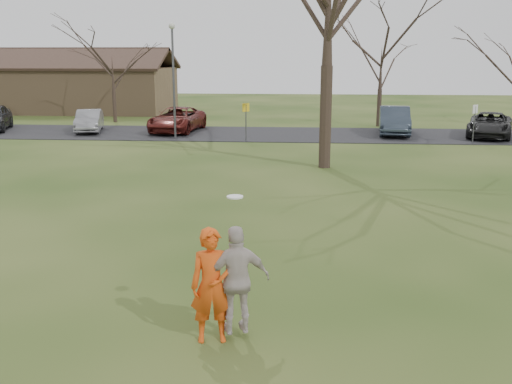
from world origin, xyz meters
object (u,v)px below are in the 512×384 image
at_px(car_2, 177,119).
at_px(lamp_post, 173,67).
at_px(car_6, 490,125).
at_px(building, 48,87).
at_px(catching_play, 237,280).
at_px(car_1, 89,121).
at_px(car_5, 394,120).
at_px(player_defender, 212,286).

distance_m(car_2, lamp_post, 4.48).
distance_m(car_6, building, 34.35).
bearing_deg(catching_play, lamp_post, 104.80).
xyz_separation_m(car_6, building, (-31.64, 13.32, 1.20)).
distance_m(car_6, lamp_post, 18.07).
distance_m(car_1, car_5, 18.26).
bearing_deg(lamp_post, catching_play, -75.20).
bearing_deg(car_5, building, 160.57).
bearing_deg(car_2, building, 143.95).
bearing_deg(building, car_1, -57.73).
bearing_deg(player_defender, catching_play, 3.22).
relative_size(car_1, catching_play, 1.72).
bearing_deg(car_2, lamp_post, -73.26).
bearing_deg(catching_play, car_6, 65.17).
height_order(car_5, building, building).
bearing_deg(car_6, building, 175.80).
height_order(player_defender, car_1, player_defender).
distance_m(player_defender, catching_play, 0.43).
bearing_deg(car_2, player_defender, -70.00).
xyz_separation_m(car_1, car_2, (5.30, 0.49, 0.07)).
distance_m(player_defender, car_5, 26.78).
relative_size(car_1, lamp_post, 0.64).
distance_m(car_1, car_2, 5.33).
height_order(car_2, building, building).
bearing_deg(car_2, car_1, -168.05).
xyz_separation_m(car_2, car_5, (12.96, -0.17, 0.07)).
relative_size(car_5, lamp_post, 0.78).
xyz_separation_m(car_1, catching_play, (11.90, -25.47, 0.35)).
bearing_deg(player_defender, car_1, 102.61).
xyz_separation_m(player_defender, car_6, (12.01, 25.17, -0.25)).
bearing_deg(player_defender, lamp_post, 92.21).
relative_size(player_defender, car_6, 0.39).
relative_size(car_2, car_5, 1.08).
bearing_deg(car_5, car_2, -174.69).
distance_m(player_defender, lamp_post, 23.86).
xyz_separation_m(player_defender, catching_play, (0.41, 0.11, 0.07)).
xyz_separation_m(car_1, building, (-8.15, 12.91, 1.23)).
bearing_deg(car_6, car_5, -169.33).
relative_size(player_defender, car_2, 0.37).
height_order(car_6, lamp_post, lamp_post).
bearing_deg(building, car_2, -42.71).
xyz_separation_m(car_2, catching_play, (6.59, -25.96, 0.28)).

